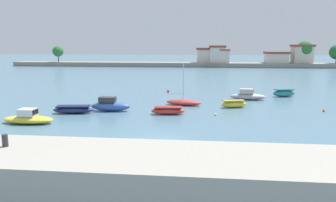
% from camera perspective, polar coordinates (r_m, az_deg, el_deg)
% --- Properties ---
extents(ground_plane, '(400.00, 400.00, 0.00)m').
position_cam_1_polar(ground_plane, '(26.17, -1.77, -7.15)').
color(ground_plane, slate).
extents(seawall_embankment, '(62.30, 5.07, 2.40)m').
position_cam_1_polar(seawall_embankment, '(16.66, -6.44, -13.28)').
color(seawall_embankment, '#9E998C').
rests_on(seawall_embankment, ground).
extents(mooring_bollard, '(0.31, 0.31, 0.67)m').
position_cam_1_polar(mooring_bollard, '(19.20, -27.28, -6.33)').
color(mooring_bollard, '#2D2D33').
rests_on(mooring_bollard, seawall_embankment).
extents(moored_boat_0, '(5.17, 1.97, 1.47)m').
position_cam_1_polar(moored_boat_0, '(34.54, -23.87, -2.88)').
color(moored_boat_0, yellow).
rests_on(moored_boat_0, ground).
extents(moored_boat_1, '(4.79, 2.09, 0.88)m').
position_cam_1_polar(moored_boat_1, '(37.76, -16.65, -1.48)').
color(moored_boat_1, navy).
rests_on(moored_boat_1, ground).
extents(moored_boat_2, '(4.68, 1.49, 1.67)m').
position_cam_1_polar(moored_boat_2, '(37.96, -10.37, -0.79)').
color(moored_boat_2, '#3856A8').
rests_on(moored_boat_2, ground).
extents(moored_boat_3, '(3.89, 1.62, 0.87)m').
position_cam_1_polar(moored_boat_3, '(35.67, -0.00, -1.73)').
color(moored_boat_3, '#C63833').
rests_on(moored_boat_3, ground).
extents(moored_boat_4, '(4.77, 2.24, 5.37)m').
position_cam_1_polar(moored_boat_4, '(40.93, 2.85, -0.22)').
color(moored_boat_4, '#C63833').
rests_on(moored_boat_4, ground).
extents(moored_boat_5, '(3.45, 1.90, 0.94)m').
position_cam_1_polar(moored_boat_5, '(40.20, 11.74, -0.53)').
color(moored_boat_5, yellow).
rests_on(moored_boat_5, ground).
extents(moored_boat_6, '(5.11, 1.99, 1.55)m').
position_cam_1_polar(moored_boat_6, '(46.30, 14.10, 0.93)').
color(moored_boat_6, '#9E9EA3').
rests_on(moored_boat_6, ground).
extents(moored_boat_7, '(3.60, 1.91, 1.15)m').
position_cam_1_polar(moored_boat_7, '(50.49, 20.14, 1.36)').
color(moored_boat_7, teal).
rests_on(moored_boat_7, ground).
extents(mooring_buoy_0, '(0.42, 0.42, 0.42)m').
position_cam_1_polar(mooring_buoy_0, '(51.78, 0.03, 1.82)').
color(mooring_buoy_0, red).
rests_on(mooring_buoy_0, ground).
extents(mooring_buoy_1, '(0.31, 0.31, 0.31)m').
position_cam_1_polar(mooring_buoy_1, '(41.33, 26.24, -1.51)').
color(mooring_buoy_1, orange).
rests_on(mooring_buoy_1, ground).
extents(mooring_buoy_2, '(0.28, 0.28, 0.28)m').
position_cam_1_polar(mooring_buoy_2, '(35.37, 8.56, -2.40)').
color(mooring_buoy_2, white).
rests_on(mooring_buoy_2, ground).
extents(distant_shoreline, '(125.08, 8.11, 8.76)m').
position_cam_1_polar(distant_shoreline, '(110.22, 9.32, 7.31)').
color(distant_shoreline, gray).
rests_on(distant_shoreline, ground).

